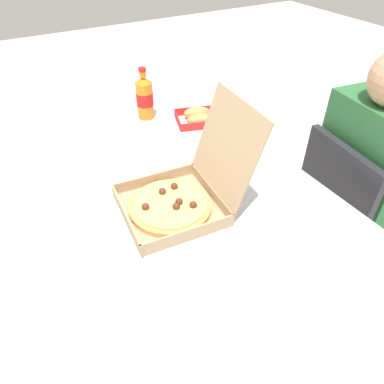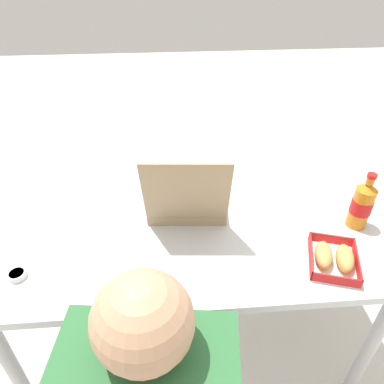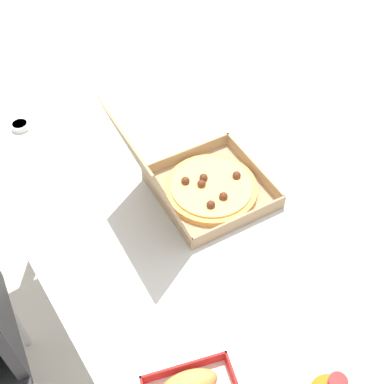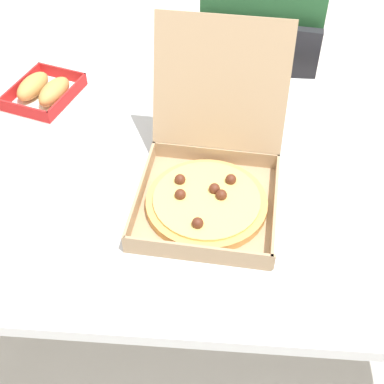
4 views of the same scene
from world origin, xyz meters
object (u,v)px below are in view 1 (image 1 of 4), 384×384
chair (347,214)px  bread_side_box (199,117)px  cola_bottle (145,97)px  diner_person (374,171)px  pizza_box_open (180,196)px  paper_menu (124,158)px

chair → bread_side_box: chair is taller
cola_bottle → bread_side_box: bearing=48.2°
cola_bottle → diner_person: bearing=39.6°
chair → pizza_box_open: size_ratio=2.05×
chair → paper_menu: 0.94m
chair → diner_person: (0.01, 0.06, 0.21)m
chair → cola_bottle: cola_bottle is taller
pizza_box_open → bread_side_box: 0.56m
diner_person → paper_menu: bearing=-120.3°
diner_person → chair: bearing=-97.4°
diner_person → pizza_box_open: (-0.13, -0.77, 0.09)m
paper_menu → cola_bottle: bearing=141.0°
cola_bottle → paper_menu: (0.26, -0.21, -0.09)m
chair → bread_side_box: 0.75m
bread_side_box → cola_bottle: bearing=-131.8°
chair → cola_bottle: 0.99m
diner_person → cola_bottle: 0.98m
cola_bottle → paper_menu: 0.35m
chair → cola_bottle: (-0.74, -0.56, 0.35)m
bread_side_box → paper_menu: (0.10, -0.39, -0.02)m
chair → pizza_box_open: (-0.13, -0.72, 0.30)m
pizza_box_open → paper_menu: size_ratio=1.93×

